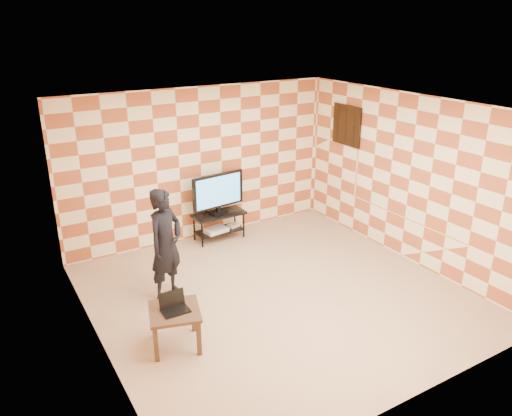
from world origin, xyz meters
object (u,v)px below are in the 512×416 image
object	(u,v)px
tv	(218,192)
person	(166,244)
side_table	(175,316)
tv_stand	(219,220)

from	to	relation	value
tv	person	distance (m)	2.06
side_table	tv	bearing A→B (deg)	53.56
side_table	person	xyz separation A→B (m)	(0.36, 1.16, 0.40)
tv	side_table	world-z (taller)	tv
person	tv_stand	bearing A→B (deg)	13.51
tv	side_table	distance (m)	3.20
person	side_table	bearing A→B (deg)	-136.34
tv	person	size ratio (longest dim) A/B	0.62
tv_stand	person	world-z (taller)	person
side_table	tv_stand	bearing A→B (deg)	53.59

